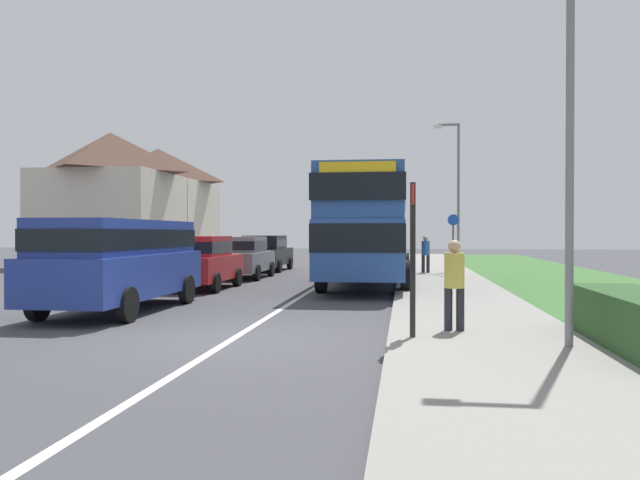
# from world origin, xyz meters

# --- Properties ---
(ground_plane) EXTENTS (120.00, 120.00, 0.00)m
(ground_plane) POSITION_xyz_m (0.00, 0.00, 0.00)
(ground_plane) COLOR #424247
(lane_marking_centre) EXTENTS (0.14, 60.00, 0.01)m
(lane_marking_centre) POSITION_xyz_m (0.00, 8.00, 0.00)
(lane_marking_centre) COLOR silver
(lane_marking_centre) RESTS_ON ground_plane
(pavement_near_side) EXTENTS (3.20, 68.00, 0.12)m
(pavement_near_side) POSITION_xyz_m (4.20, 6.00, 0.06)
(pavement_near_side) COLOR gray
(pavement_near_side) RESTS_ON ground_plane
(grass_verge_seaward) EXTENTS (6.00, 68.00, 0.08)m
(grass_verge_seaward) POSITION_xyz_m (8.50, 6.00, 0.04)
(grass_verge_seaward) COLOR #3D6B33
(grass_verge_seaward) RESTS_ON ground_plane
(double_decker_bus) EXTENTS (2.80, 10.53, 3.70)m
(double_decker_bus) POSITION_xyz_m (1.64, 11.39, 2.14)
(double_decker_bus) COLOR #284C93
(double_decker_bus) RESTS_ON ground_plane
(parked_van_blue) EXTENTS (2.11, 5.54, 2.08)m
(parked_van_blue) POSITION_xyz_m (-3.54, 3.40, 1.25)
(parked_van_blue) COLOR navy
(parked_van_blue) RESTS_ON ground_plane
(parked_car_red) EXTENTS (1.97, 3.94, 1.68)m
(parked_car_red) POSITION_xyz_m (-3.57, 9.02, 0.92)
(parked_car_red) COLOR #B21E1E
(parked_car_red) RESTS_ON ground_plane
(parked_car_grey) EXTENTS (1.99, 3.97, 1.63)m
(parked_car_grey) POSITION_xyz_m (-3.47, 13.84, 0.90)
(parked_car_grey) COLOR slate
(parked_car_grey) RESTS_ON ground_plane
(parked_car_black) EXTENTS (1.99, 4.38, 1.66)m
(parked_car_black) POSITION_xyz_m (-3.61, 18.77, 0.91)
(parked_car_black) COLOR black
(parked_car_black) RESTS_ON ground_plane
(pedestrian_at_stop) EXTENTS (0.34, 0.34, 1.67)m
(pedestrian_at_stop) POSITION_xyz_m (3.71, 0.77, 0.98)
(pedestrian_at_stop) COLOR #23232D
(pedestrian_at_stop) RESTS_ON ground_plane
(pedestrian_walking_away) EXTENTS (0.34, 0.34, 1.67)m
(pedestrian_walking_away) POSITION_xyz_m (3.73, 16.49, 0.98)
(pedestrian_walking_away) COLOR #23232D
(pedestrian_walking_away) RESTS_ON ground_plane
(bus_stop_sign) EXTENTS (0.09, 0.52, 2.60)m
(bus_stop_sign) POSITION_xyz_m (3.00, 0.02, 1.54)
(bus_stop_sign) COLOR black
(bus_stop_sign) RESTS_ON ground_plane
(cycle_route_sign) EXTENTS (0.44, 0.08, 2.52)m
(cycle_route_sign) POSITION_xyz_m (4.78, 15.36, 1.43)
(cycle_route_sign) COLOR slate
(cycle_route_sign) RESTS_ON ground_plane
(street_lamp_near) EXTENTS (1.14, 0.20, 6.63)m
(street_lamp_near) POSITION_xyz_m (5.16, -0.51, 3.85)
(street_lamp_near) COLOR slate
(street_lamp_near) RESTS_ON ground_plane
(street_lamp_mid) EXTENTS (1.14, 0.20, 6.68)m
(street_lamp_mid) POSITION_xyz_m (5.13, 18.64, 3.88)
(street_lamp_mid) COLOR slate
(street_lamp_mid) RESTS_ON ground_plane
(house_terrace_far_side) EXTENTS (6.12, 12.76, 7.06)m
(house_terrace_far_side) POSITION_xyz_m (-12.48, 24.44, 3.53)
(house_terrace_far_side) COLOR beige
(house_terrace_far_side) RESTS_ON ground_plane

